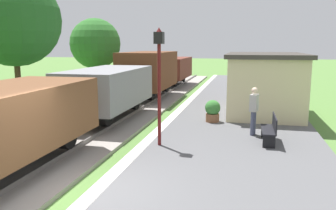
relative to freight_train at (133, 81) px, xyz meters
name	(u,v)px	position (x,y,z in m)	size (l,w,h in m)	color
ground_plane	(78,201)	(2.40, -11.08, -1.48)	(160.00, 160.00, 0.00)	#517A38
platform_edge_stripe	(94,192)	(2.80, -11.08, -1.23)	(0.36, 60.00, 0.01)	silver
rail_near	(11,186)	(0.72, -11.08, -1.29)	(0.07, 60.00, 0.14)	slate
freight_train	(133,81)	(0.00, 0.00, 0.00)	(2.50, 26.00, 2.72)	brown
station_hut	(264,83)	(6.80, -0.79, 0.17)	(3.50, 5.80, 2.78)	beige
bench_near_hut	(271,129)	(6.79, -6.25, -0.76)	(0.42, 1.50, 0.91)	black
bench_down_platform	(260,90)	(6.79, 3.48, -0.76)	(0.42, 1.50, 0.91)	black
person_waiting	(254,109)	(6.26, -5.33, -0.30)	(0.33, 0.43, 1.71)	#474C66
potted_planter	(213,111)	(4.64, -3.53, -0.76)	(0.64, 0.64, 0.92)	brown
lamp_post_near	(159,65)	(3.31, -7.29, 1.32)	(0.28, 0.28, 3.70)	#591414
tree_trackside_far	(14,20)	(-4.96, -2.89, 3.10)	(4.43, 4.43, 6.80)	#4C3823
tree_field_left	(95,44)	(-4.12, 4.33, 2.00)	(3.40, 3.40, 5.19)	#4C3823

